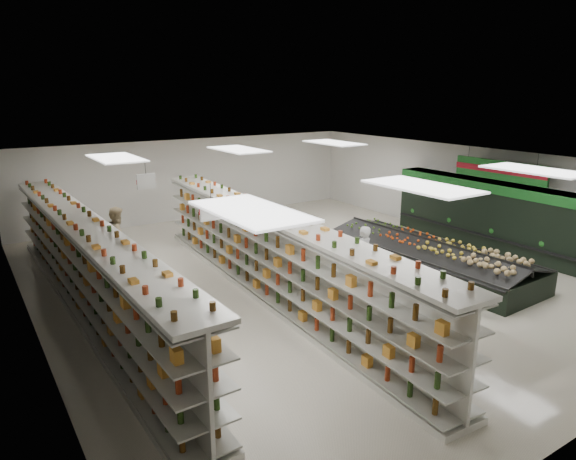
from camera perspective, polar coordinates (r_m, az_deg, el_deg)
floor at (r=14.64m, az=2.17°, el=-4.97°), size 16.00×16.00×0.00m
ceiling at (r=13.85m, az=2.30°, el=7.54°), size 14.00×16.00×0.02m
wall_back at (r=21.05m, az=-10.53°, el=5.59°), size 14.00×0.02×3.20m
wall_left at (r=11.74m, az=-26.91°, el=-3.62°), size 0.02×16.00×3.20m
wall_right at (r=19.00m, az=19.76°, el=3.90°), size 0.02×16.00×3.20m
produce_wall_case at (r=17.85m, az=22.53°, el=1.75°), size 0.93×8.00×2.20m
aisle_sign_near at (r=10.34m, az=-8.52°, el=2.16°), size 0.52×0.06×0.75m
aisle_sign_far at (r=14.01m, az=-15.47°, el=5.23°), size 0.52×0.06×0.75m
hortifruti_banner at (r=17.37m, az=22.47°, el=6.15°), size 0.12×3.20×0.95m
gondola_left at (r=12.70m, az=-21.28°, el=-4.44°), size 1.23×12.71×2.20m
gondola_center at (r=12.80m, az=-1.91°, el=-3.27°), size 1.58×12.56×2.17m
produce_island at (r=15.40m, az=15.26°, el=-2.76°), size 2.57×6.49×0.96m
soda_endcap at (r=18.55m, az=-7.70°, el=1.60°), size 1.23×0.90×1.47m
shopper_main at (r=13.68m, az=8.27°, el=-2.92°), size 0.67×0.51×1.65m
shopper_background at (r=15.94m, az=-18.31°, el=-0.68°), size 0.80×1.00×1.78m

